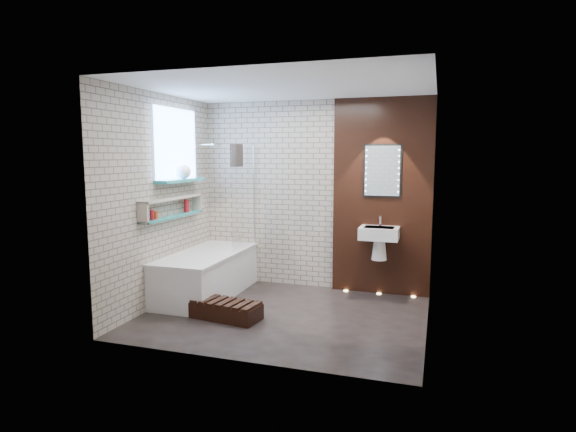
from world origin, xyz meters
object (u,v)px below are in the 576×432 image
(bathtub, at_px, (207,274))
(washbasin, at_px, (379,238))
(bath_screen, at_px, (244,197))
(walnut_step, at_px, (226,311))
(led_mirror, at_px, (382,171))

(bathtub, xyz_separation_m, washbasin, (2.17, 0.62, 0.50))
(bath_screen, xyz_separation_m, walnut_step, (0.27, -1.19, -1.19))
(bathtub, bearing_deg, led_mirror, 19.78)
(walnut_step, bearing_deg, bath_screen, 102.78)
(led_mirror, relative_size, walnut_step, 0.88)
(led_mirror, height_order, walnut_step, led_mirror)
(walnut_step, bearing_deg, bathtub, 129.80)
(bathtub, bearing_deg, walnut_step, -50.20)
(bath_screen, bearing_deg, walnut_step, -77.22)
(bathtub, height_order, bath_screen, bath_screen)
(bathtub, relative_size, washbasin, 3.00)
(bathtub, relative_size, walnut_step, 2.19)
(washbasin, bearing_deg, bathtub, -163.99)
(bath_screen, distance_m, washbasin, 1.89)
(bath_screen, xyz_separation_m, washbasin, (1.82, 0.18, -0.49))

